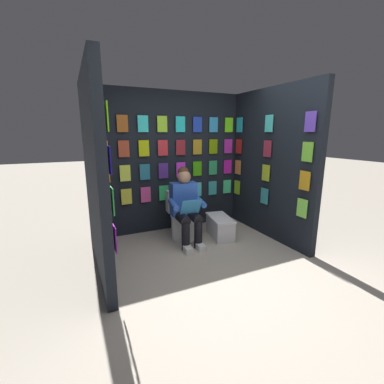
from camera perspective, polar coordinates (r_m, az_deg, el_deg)
ground_plane at (r=3.31m, az=8.41°, el=-18.33°), size 30.00×30.00×0.00m
display_wall_back at (r=4.64m, az=-4.71°, el=6.50°), size 2.70×0.14×2.39m
display_wall_left at (r=4.46m, az=16.68°, el=5.76°), size 0.14×1.93×2.39m
display_wall_right at (r=3.36m, az=-20.50°, el=3.33°), size 0.14×1.93×2.39m
toilet at (r=4.34m, az=-2.33°, el=-5.73°), size 0.42×0.57×0.77m
person_reading at (r=4.05m, az=-1.32°, el=-3.01°), size 0.55×0.70×1.19m
comic_longbox_near at (r=4.44m, az=6.10°, el=-7.47°), size 0.44×0.69×0.34m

